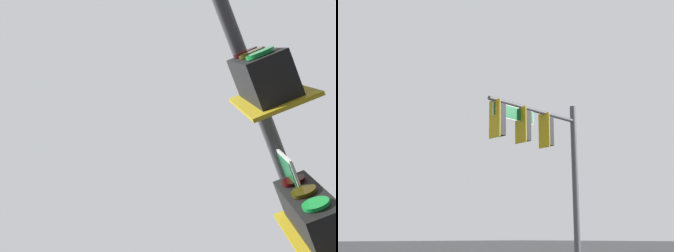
% 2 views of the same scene
% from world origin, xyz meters
% --- Properties ---
extents(signal_pole_near, '(4.69, 0.57, 6.77)m').
position_xyz_m(signal_pole_near, '(-5.61, -8.50, 4.75)').
color(signal_pole_near, '#47474C').
rests_on(signal_pole_near, ground_plane).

